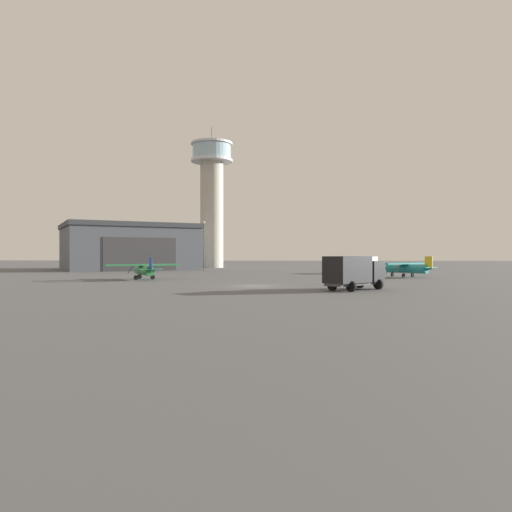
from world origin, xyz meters
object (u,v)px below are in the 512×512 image
at_px(airplane_green, 144,269).
at_px(truck_box_white, 365,264).
at_px(light_post_north, 204,242).
at_px(airplane_teal, 407,268).
at_px(truck_box_black, 353,271).
at_px(control_tower, 212,193).

height_order(airplane_green, truck_box_white, airplane_green).
xyz_separation_m(truck_box_white, light_post_north, (-30.74, 8.31, 4.26)).
bearing_deg(airplane_green, truck_box_white, -86.85).
distance_m(airplane_teal, truck_box_black, 27.98).
height_order(truck_box_white, truck_box_black, truck_box_black).
relative_size(control_tower, truck_box_white, 5.77).
relative_size(airplane_teal, truck_box_white, 1.41).
height_order(control_tower, truck_box_black, control_tower).
bearing_deg(airplane_green, airplane_teal, -108.44).
relative_size(airplane_teal, truck_box_black, 1.34).
bearing_deg(control_tower, light_post_north, -84.04).
relative_size(airplane_green, light_post_north, 0.94).
xyz_separation_m(airplane_green, airplane_teal, (36.98, 8.92, 0.05)).
relative_size(truck_box_black, light_post_north, 0.65).
xyz_separation_m(airplane_teal, light_post_north, (-34.64, 22.69, 4.45)).
xyz_separation_m(airplane_teal, truck_box_white, (-3.90, 14.38, 0.19)).
relative_size(control_tower, light_post_north, 3.56).
bearing_deg(truck_box_white, control_tower, -101.46).
bearing_deg(airplane_teal, truck_box_black, 113.22).
bearing_deg(truck_box_black, truck_box_white, 32.77).
height_order(airplane_teal, truck_box_white, airplane_teal).
height_order(airplane_green, light_post_north, light_post_north).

